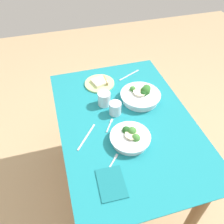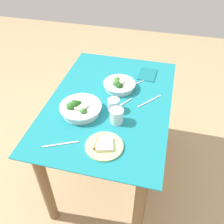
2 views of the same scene
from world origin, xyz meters
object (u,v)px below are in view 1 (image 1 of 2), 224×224
(water_glass_center, at_px, (104,99))
(napkin_folded_upper, at_px, (111,183))
(broccoli_bowl_far, at_px, (130,138))
(bread_side_plate, at_px, (100,83))
(water_glass_side, at_px, (115,108))
(table_knife_right, at_px, (129,75))
(fork_by_near_bowl, at_px, (110,125))
(broccoli_bowl_near, at_px, (141,96))
(fork_by_far_bowl, at_px, (114,161))
(table_knife_left, at_px, (87,137))

(water_glass_center, bearing_deg, napkin_folded_upper, 168.77)
(broccoli_bowl_far, height_order, bread_side_plate, broccoli_bowl_far)
(broccoli_bowl_far, distance_m, napkin_folded_upper, 0.29)
(water_glass_side, xyz_separation_m, table_knife_right, (0.36, -0.22, -0.04))
(bread_side_plate, distance_m, fork_by_near_bowl, 0.41)
(fork_by_near_bowl, relative_size, table_knife_right, 0.50)
(table_knife_right, bearing_deg, broccoli_bowl_near, 61.06)
(table_knife_right, xyz_separation_m, napkin_folded_upper, (-0.82, 0.38, 0.00))
(broccoli_bowl_far, relative_size, broccoli_bowl_near, 0.86)
(broccoli_bowl_near, bearing_deg, fork_by_far_bowl, 143.42)
(table_knife_right, bearing_deg, bread_side_plate, -15.30)
(broccoli_bowl_near, relative_size, water_glass_center, 2.89)
(bread_side_plate, height_order, water_glass_center, water_glass_center)
(broccoli_bowl_near, height_order, water_glass_center, broccoli_bowl_near)
(fork_by_far_bowl, bearing_deg, broccoli_bowl_far, -8.48)
(broccoli_bowl_near, bearing_deg, broccoli_bowl_far, 149.88)
(napkin_folded_upper, bearing_deg, fork_by_near_bowl, -14.40)
(broccoli_bowl_near, bearing_deg, napkin_folded_upper, 146.55)
(broccoli_bowl_near, distance_m, fork_by_far_bowl, 0.52)
(water_glass_side, bearing_deg, fork_by_far_bowl, 162.15)
(napkin_folded_upper, bearing_deg, water_glass_center, -11.23)
(broccoli_bowl_near, xyz_separation_m, water_glass_center, (0.03, 0.24, 0.01))
(broccoli_bowl_far, xyz_separation_m, water_glass_center, (0.34, 0.06, 0.02))
(broccoli_bowl_near, height_order, fork_by_near_bowl, broccoli_bowl_near)
(water_glass_center, relative_size, fork_by_far_bowl, 1.12)
(bread_side_plate, relative_size, napkin_folded_upper, 1.19)
(table_knife_left, bearing_deg, table_knife_right, 178.26)
(table_knife_left, bearing_deg, fork_by_near_bowl, 147.72)
(water_glass_center, bearing_deg, fork_by_far_bowl, 171.60)
(broccoli_bowl_far, distance_m, water_glass_side, 0.24)
(fork_by_far_bowl, height_order, table_knife_right, same)
(fork_by_near_bowl, xyz_separation_m, table_knife_right, (0.45, -0.28, -0.00))
(fork_by_near_bowl, distance_m, table_knife_right, 0.53)
(broccoli_bowl_near, xyz_separation_m, water_glass_side, (-0.08, 0.20, 0.01))
(table_knife_left, bearing_deg, broccoli_bowl_far, 106.55)
(water_glass_side, height_order, fork_by_near_bowl, water_glass_side)
(table_knife_left, distance_m, table_knife_right, 0.66)
(water_glass_side, height_order, fork_by_far_bowl, water_glass_side)
(table_knife_right, relative_size, napkin_folded_upper, 1.12)
(table_knife_left, bearing_deg, water_glass_side, 162.75)
(fork_by_near_bowl, xyz_separation_m, napkin_folded_upper, (-0.37, 0.10, 0.00))
(broccoli_bowl_far, height_order, table_knife_right, broccoli_bowl_far)
(water_glass_center, xyz_separation_m, fork_by_near_bowl, (-0.19, 0.02, -0.04))
(bread_side_plate, bearing_deg, table_knife_left, 157.39)
(broccoli_bowl_far, relative_size, bread_side_plate, 1.07)
(table_knife_right, bearing_deg, napkin_folded_upper, 40.20)
(fork_by_far_bowl, xyz_separation_m, napkin_folded_upper, (-0.12, 0.05, 0.00))
(fork_by_near_bowl, height_order, table_knife_left, same)
(table_knife_left, bearing_deg, bread_side_plate, -163.64)
(broccoli_bowl_near, bearing_deg, water_glass_side, 110.74)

